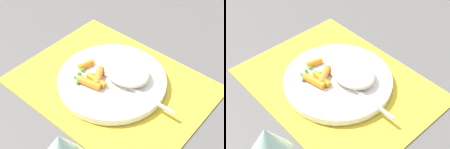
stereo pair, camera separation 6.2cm
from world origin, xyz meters
The scene contains 8 objects.
ground_plane centered at (0.00, 0.00, 0.00)m, with size 2.40×2.40×0.00m, color #565451.
placemat centered at (0.00, 0.00, 0.00)m, with size 0.41×0.32×0.01m, color gold.
plate centered at (0.00, 0.00, 0.01)m, with size 0.24×0.24×0.02m, color white.
rice_mound centered at (-0.02, -0.02, 0.04)m, with size 0.11×0.09×0.03m, color beige.
carrot_portion centered at (0.03, 0.03, 0.03)m, with size 0.09×0.07×0.02m.
pea_scatter centered at (0.05, 0.03, 0.03)m, with size 0.08×0.09×0.01m.
fork centered at (-0.04, 0.00, 0.02)m, with size 0.21×0.02×0.01m.
wine_glass centered at (-0.10, 0.23, 0.11)m, with size 0.08×0.08×0.15m.
Camera 2 is at (-0.38, 0.34, 0.51)m, focal length 51.41 mm.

